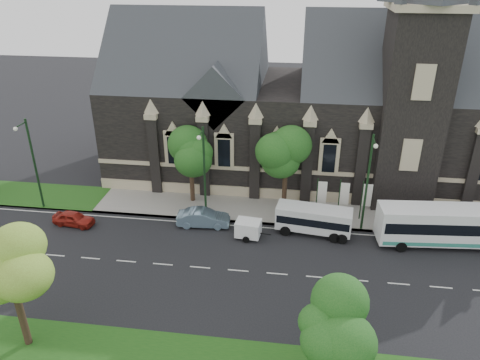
% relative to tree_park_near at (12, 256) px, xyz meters
% --- Properties ---
extents(ground, '(160.00, 160.00, 0.00)m').
position_rel_tree_park_near_xyz_m(ground, '(11.77, 8.77, -6.42)').
color(ground, black).
rests_on(ground, ground).
extents(sidewalk, '(80.00, 5.00, 0.15)m').
position_rel_tree_park_near_xyz_m(sidewalk, '(11.77, 18.27, -6.34)').
color(sidewalk, gray).
rests_on(sidewalk, ground).
extents(museum, '(40.00, 17.70, 29.90)m').
position_rel_tree_park_near_xyz_m(museum, '(16.89, 27.55, 1.75)').
color(museum, black).
rests_on(museum, ground).
extents(tree_park_near, '(4.42, 4.42, 8.56)m').
position_rel_tree_park_near_xyz_m(tree_park_near, '(0.00, 0.00, 0.00)').
color(tree_park_near, black).
rests_on(tree_park_near, ground).
extents(tree_park_east, '(3.40, 3.40, 6.28)m').
position_rel_tree_park_near_xyz_m(tree_park_east, '(17.95, -0.55, -1.80)').
color(tree_park_east, black).
rests_on(tree_park_east, ground).
extents(tree_walk_right, '(4.08, 4.08, 7.80)m').
position_rel_tree_park_near_xyz_m(tree_walk_right, '(14.98, 19.48, -0.60)').
color(tree_walk_right, black).
rests_on(tree_walk_right, ground).
extents(tree_walk_left, '(3.91, 3.91, 7.64)m').
position_rel_tree_park_near_xyz_m(tree_walk_left, '(5.97, 19.47, -0.68)').
color(tree_walk_left, black).
rests_on(tree_walk_left, ground).
extents(street_lamp_near, '(0.36, 1.88, 9.00)m').
position_rel_tree_park_near_xyz_m(street_lamp_near, '(21.77, 15.86, -1.30)').
color(street_lamp_near, '#163318').
rests_on(street_lamp_near, ground).
extents(street_lamp_mid, '(0.36, 1.88, 9.00)m').
position_rel_tree_park_near_xyz_m(street_lamp_mid, '(7.77, 15.86, -1.30)').
color(street_lamp_mid, '#163318').
rests_on(street_lamp_mid, ground).
extents(street_lamp_far, '(0.36, 1.88, 9.00)m').
position_rel_tree_park_near_xyz_m(street_lamp_far, '(-8.23, 15.86, -1.30)').
color(street_lamp_far, '#163318').
rests_on(street_lamp_far, ground).
extents(banner_flag_left, '(0.90, 0.10, 4.00)m').
position_rel_tree_park_near_xyz_m(banner_flag_left, '(18.06, 17.77, -4.03)').
color(banner_flag_left, '#163318').
rests_on(banner_flag_left, ground).
extents(banner_flag_center, '(0.90, 0.10, 4.00)m').
position_rel_tree_park_near_xyz_m(banner_flag_center, '(20.06, 17.77, -4.03)').
color(banner_flag_center, '#163318').
rests_on(banner_flag_center, ground).
extents(banner_flag_right, '(0.90, 0.10, 4.00)m').
position_rel_tree_park_near_xyz_m(banner_flag_right, '(22.06, 17.77, -4.03)').
color(banner_flag_right, '#163318').
rests_on(banner_flag_right, ground).
extents(tour_coach, '(12.05, 3.56, 3.47)m').
position_rel_tree_park_near_xyz_m(tour_coach, '(28.71, 14.64, -4.53)').
color(tour_coach, white).
rests_on(tour_coach, ground).
extents(shuttle_bus, '(6.64, 3.03, 2.48)m').
position_rel_tree_park_near_xyz_m(shuttle_bus, '(17.54, 14.97, -4.97)').
color(shuttle_bus, silver).
rests_on(shuttle_bus, ground).
extents(box_trailer, '(3.10, 1.83, 1.62)m').
position_rel_tree_park_near_xyz_m(box_trailer, '(11.99, 13.49, -5.50)').
color(box_trailer, white).
rests_on(box_trailer, ground).
extents(sedan, '(4.83, 1.99, 1.55)m').
position_rel_tree_park_near_xyz_m(sedan, '(7.77, 14.92, -5.64)').
color(sedan, '#708CA2').
rests_on(sedan, ground).
extents(car_far_red, '(3.91, 1.92, 1.28)m').
position_rel_tree_park_near_xyz_m(car_far_red, '(-3.84, 13.48, -5.77)').
color(car_far_red, maroon).
rests_on(car_far_red, ground).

